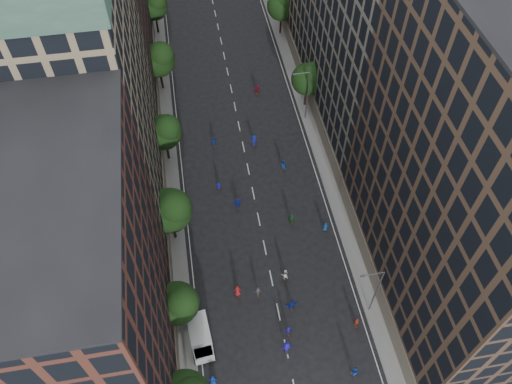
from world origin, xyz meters
The scene contains 36 objects.
ground centered at (0.00, 40.00, 0.00)m, with size 240.00×240.00×0.00m, color black.
sidewalk_left centered at (-12.00, 47.50, 0.07)m, with size 4.00×105.00×0.15m, color slate.
sidewalk_right centered at (12.00, 47.50, 0.07)m, with size 4.00×105.00×0.15m, color slate.
bldg_left_a centered at (-19.00, 11.00, 15.00)m, with size 14.00×22.00×30.00m, color #50281E.
bldg_left_b centered at (-19.00, 35.00, 17.00)m, with size 14.00×26.00×34.00m, color #847456.
bldg_left_c centered at (-19.00, 58.00, 14.00)m, with size 14.00×20.00×28.00m, color #50281E.
bldg_right_a centered at (19.00, 15.00, 18.00)m, with size 14.00×30.00×36.00m, color #4C3728.
bldg_right_b centered at (19.00, 44.00, 16.50)m, with size 14.00×28.00×33.00m, color #6B6458.
tree_left_1 centered at (-11.02, 13.86, 5.55)m, with size 4.80×4.80×8.21m.
tree_left_2 centered at (-10.99, 25.83, 6.36)m, with size 5.60×5.60×9.45m.
tree_left_3 centered at (-11.02, 39.85, 5.82)m, with size 5.00×5.00×8.58m.
tree_left_4 centered at (-11.00, 55.84, 6.10)m, with size 5.40×5.40×9.08m.
tree_left_5 centered at (-11.02, 71.86, 5.68)m, with size 4.80×4.80×8.33m.
tree_right_a centered at (11.38, 47.85, 5.63)m, with size 5.00×5.00×8.39m.
tree_right_b centered at (11.39, 67.85, 5.96)m, with size 5.20×5.20×8.83m.
streetlamp_near centered at (10.37, 12.00, 5.17)m, with size 2.64×0.22×9.06m.
streetlamp_far centered at (10.37, 45.00, 5.17)m, with size 2.64×0.22×9.06m.
cargo_van centered at (-9.31, 11.44, 1.44)m, with size 2.85×5.32×2.73m.
skater_0 centered at (-8.50, 6.58, 0.95)m, with size 0.93×0.61×1.90m, color navy.
skater_1 centered at (0.54, 10.70, 0.86)m, with size 0.63×0.41×1.72m, color #1A139C.
skater_2 centered at (6.54, 4.95, 0.93)m, with size 0.91×0.71×1.87m, color #163FB3.
skater_3 centered at (-0.06, 8.77, 0.96)m, with size 1.24×0.72×1.93m, color #1E15AF.
skater_4 centered at (-8.50, 10.66, 0.96)m, with size 1.13×0.47×1.93m, color #1521AF.
skater_5 centered at (1.60, 13.69, 0.86)m, with size 1.60×0.51×1.73m, color #122595.
skater_6 centered at (-4.40, 16.53, 0.92)m, with size 0.90×0.58×1.84m, color #A41B1F.
skater_7 centered at (8.50, 10.42, 0.77)m, with size 0.56×0.37×1.53m, color maroon.
skater_8 centered at (1.60, 17.73, 0.91)m, with size 0.88×0.69×1.82m, color silver.
skater_9 centered at (-2.02, 16.10, 0.76)m, with size 0.98×0.56×1.51m, color #3A393E.
skater_10 centered at (4.16, 25.64, 0.90)m, with size 1.06×0.44×1.81m, color #1A571F.
skater_11 centered at (-2.51, 29.50, 0.81)m, with size 1.51×0.48×1.63m, color #152AB1.
skater_12 centered at (8.27, 23.79, 0.75)m, with size 0.74×0.48×1.50m, color navy.
skater_13 centered at (-4.67, 32.88, 0.82)m, with size 0.60×0.39×1.64m, color #1516B0.
skater_14 centered at (4.99, 35.18, 0.89)m, with size 0.87×0.68×1.79m, color #1647B3.
skater_15 centered at (1.62, 40.57, 0.94)m, with size 1.22×0.70×1.88m, color #1420A9.
skater_16 centered at (-4.31, 41.26, 0.90)m, with size 1.05×0.44×1.79m, color #143BA3.
skater_17 centered at (4.05, 52.00, 0.85)m, with size 1.59×0.50×1.71m, color maroon.
Camera 1 is at (-6.81, -10.75, 54.96)m, focal length 35.00 mm.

